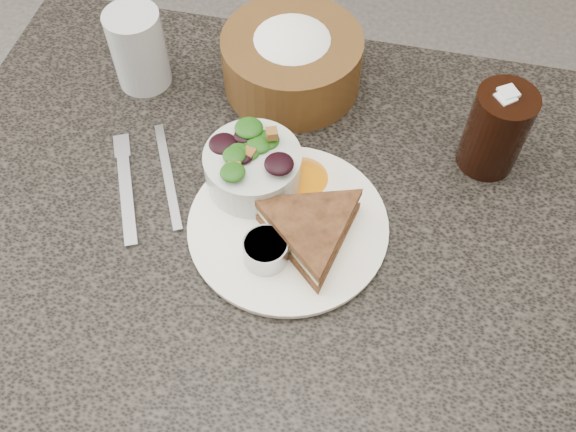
% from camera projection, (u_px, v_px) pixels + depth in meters
% --- Properties ---
extents(floor, '(6.00, 6.00, 0.00)m').
position_uv_depth(floor, '(290.00, 393.00, 1.47)').
color(floor, '#625F5C').
rests_on(floor, ground).
extents(dining_table, '(1.00, 0.70, 0.75)m').
position_uv_depth(dining_table, '(290.00, 326.00, 1.16)').
color(dining_table, black).
rests_on(dining_table, floor).
extents(dinner_plate, '(0.25, 0.25, 0.01)m').
position_uv_depth(dinner_plate, '(288.00, 227.00, 0.82)').
color(dinner_plate, white).
rests_on(dinner_plate, dining_table).
extents(sandwich, '(0.23, 0.23, 0.04)m').
position_uv_depth(sandwich, '(311.00, 229.00, 0.79)').
color(sandwich, brown).
rests_on(sandwich, dinner_plate).
extents(salad_bowl, '(0.14, 0.14, 0.07)m').
position_uv_depth(salad_bowl, '(253.00, 163.00, 0.83)').
color(salad_bowl, silver).
rests_on(salad_bowl, dinner_plate).
extents(dressing_ramekin, '(0.06, 0.06, 0.03)m').
position_uv_depth(dressing_ramekin, '(266.00, 251.00, 0.78)').
color(dressing_ramekin, '#A0A4AB').
rests_on(dressing_ramekin, dinner_plate).
extents(orange_wedge, '(0.10, 0.10, 0.03)m').
position_uv_depth(orange_wedge, '(302.00, 171.00, 0.85)').
color(orange_wedge, orange).
rests_on(orange_wedge, dinner_plate).
extents(fork, '(0.09, 0.16, 0.00)m').
position_uv_depth(fork, '(126.00, 193.00, 0.86)').
color(fork, '#A0A4B1').
rests_on(fork, dining_table).
extents(knife, '(0.09, 0.17, 0.00)m').
position_uv_depth(knife, '(168.00, 175.00, 0.87)').
color(knife, '#A1A4A9').
rests_on(knife, dining_table).
extents(bread_basket, '(0.25, 0.25, 0.12)m').
position_uv_depth(bread_basket, '(292.00, 54.00, 0.93)').
color(bread_basket, brown).
rests_on(bread_basket, dining_table).
extents(cola_glass, '(0.10, 0.10, 0.14)m').
position_uv_depth(cola_glass, '(497.00, 127.00, 0.84)').
color(cola_glass, black).
rests_on(cola_glass, dining_table).
extents(water_glass, '(0.10, 0.10, 0.12)m').
position_uv_depth(water_glass, '(138.00, 49.00, 0.93)').
color(water_glass, '#B1B8BE').
rests_on(water_glass, dining_table).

